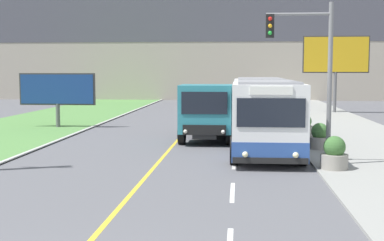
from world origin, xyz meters
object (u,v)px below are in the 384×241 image
billboard_small (57,90)px  planter_round_near (334,154)px  traffic_light_mast (310,63)px  billboard_large (336,57)px  city_bus (262,112)px  planter_round_third (305,126)px  planter_round_second (320,137)px  planter_round_far (296,118)px  dump_truck (207,113)px  car_distant (249,104)px

billboard_small → planter_round_near: billboard_small is taller
traffic_light_mast → billboard_large: (5.01, 23.50, 0.76)m
city_bus → planter_round_third: (2.27, 3.25, -0.96)m
planter_round_second → planter_round_near: bearing=-92.5°
billboard_small → planter_round_second: size_ratio=4.13×
city_bus → traffic_light_mast: size_ratio=2.25×
billboard_large → planter_round_near: bearing=-100.0°
city_bus → traffic_light_mast: bearing=-75.1°
planter_round_third → planter_round_far: bearing=89.5°
dump_truck → planter_round_far: dump_truck is taller
city_bus → planter_round_far: city_bus is taller
billboard_large → planter_round_third: size_ratio=5.65×
car_distant → planter_round_second: (2.58, -19.56, -0.13)m
planter_round_second → planter_round_far: (-0.02, 9.23, 0.00)m
dump_truck → car_distant: bearing=82.4°
dump_truck → billboard_large: bearing=62.5°
planter_round_second → planter_round_third: 4.61m
billboard_small → planter_round_near: (13.71, -12.42, -1.61)m
planter_round_near → planter_round_second: planter_round_near is taller
car_distant → planter_round_near: (2.38, -24.18, -0.12)m
city_bus → planter_round_near: size_ratio=11.48×
car_distant → traffic_light_mast: size_ratio=0.76×
dump_truck → planter_round_third: dump_truck is taller
city_bus → dump_truck: city_bus is taller
planter_round_second → city_bus: bearing=149.6°
car_distant → billboard_small: bearing=-133.9°
city_bus → planter_round_third: size_ratio=12.06×
planter_round_near → planter_round_third: bearing=89.1°
car_distant → planter_round_third: 15.16m
traffic_light_mast → planter_round_third: size_ratio=5.37×
planter_round_far → billboard_small: bearing=-174.1°
planter_round_near → planter_round_second: size_ratio=1.02×
planter_round_near → planter_round_second: 4.62m
dump_truck → planter_round_near: size_ratio=6.15×
traffic_light_mast → planter_round_near: bearing=-46.8°
dump_truck → planter_round_second: size_ratio=6.29×
billboard_small → planter_round_near: size_ratio=4.04×
traffic_light_mast → planter_round_second: traffic_light_mast is taller
city_bus → billboard_large: size_ratio=2.13×
car_distant → traffic_light_mast: traffic_light_mast is taller
traffic_light_mast → planter_round_near: (0.74, -0.79, -3.04)m
city_bus → planter_round_second: 2.86m
city_bus → dump_truck: 2.77m
car_distant → planter_round_second: car_distant is taller
car_distant → planter_round_third: size_ratio=4.08×
traffic_light_mast → planter_round_near: traffic_light_mast is taller
billboard_small → planter_round_second: bearing=-29.3°
traffic_light_mast → dump_truck: bearing=121.8°
car_distant → planter_round_near: 24.29m
planter_round_near → billboard_small: bearing=137.8°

